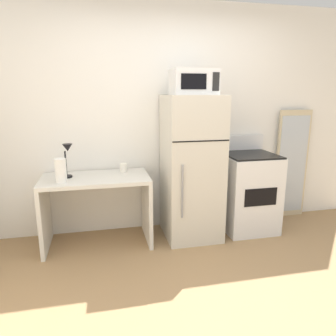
% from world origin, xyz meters
% --- Properties ---
extents(ground_plane, '(12.00, 12.00, 0.00)m').
position_xyz_m(ground_plane, '(0.00, 0.00, 0.00)').
color(ground_plane, '#9E7A51').
extents(wall_back_white, '(5.00, 0.10, 2.60)m').
position_xyz_m(wall_back_white, '(0.00, 1.70, 1.30)').
color(wall_back_white, white).
rests_on(wall_back_white, ground).
extents(desk, '(1.11, 0.61, 0.75)m').
position_xyz_m(desk, '(-0.88, 1.33, 0.52)').
color(desk, silver).
rests_on(desk, ground).
extents(desk_lamp, '(0.14, 0.12, 0.35)m').
position_xyz_m(desk_lamp, '(-1.15, 1.35, 0.99)').
color(desk_lamp, black).
rests_on(desk_lamp, desk).
extents(paper_towel_roll, '(0.11, 0.11, 0.24)m').
position_xyz_m(paper_towel_roll, '(-1.21, 1.17, 0.87)').
color(paper_towel_roll, white).
rests_on(paper_towel_roll, desk).
extents(coffee_mug, '(0.08, 0.08, 0.09)m').
position_xyz_m(coffee_mug, '(-0.58, 1.48, 0.80)').
color(coffee_mug, white).
rests_on(coffee_mug, desk).
extents(refrigerator, '(0.60, 0.66, 1.59)m').
position_xyz_m(refrigerator, '(0.16, 1.31, 0.79)').
color(refrigerator, beige).
rests_on(refrigerator, ground).
extents(microwave, '(0.46, 0.35, 0.26)m').
position_xyz_m(microwave, '(0.16, 1.29, 1.72)').
color(microwave, silver).
rests_on(microwave, refrigerator).
extents(oven_range, '(0.60, 0.61, 1.10)m').
position_xyz_m(oven_range, '(0.87, 1.33, 0.47)').
color(oven_range, white).
rests_on(oven_range, ground).
extents(leaning_mirror, '(0.44, 0.03, 1.40)m').
position_xyz_m(leaning_mirror, '(1.60, 1.59, 0.70)').
color(leaning_mirror, '#C6B793').
rests_on(leaning_mirror, ground).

